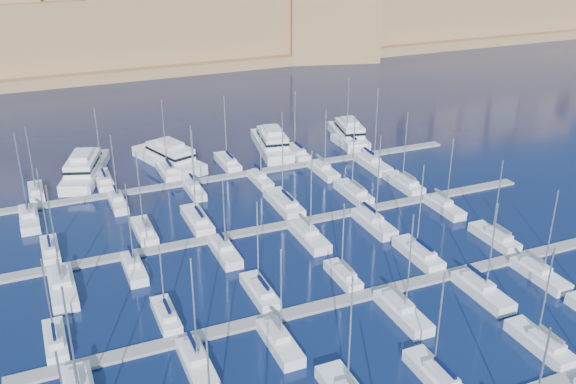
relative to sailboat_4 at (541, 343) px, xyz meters
name	(u,v)px	position (x,y,z in m)	size (l,w,h in m)	color
ground	(322,254)	(-12.80, 28.72, -0.73)	(600.00, 600.00, 0.00)	black
pontoon_mid_near	(364,296)	(-12.80, 16.72, -0.53)	(84.00, 2.00, 0.40)	slate
pontoon_mid_far	(294,223)	(-12.80, 38.72, -0.53)	(84.00, 2.00, 0.40)	slate
pontoon_far	(246,174)	(-12.80, 60.72, -0.53)	(84.00, 2.00, 0.40)	slate
sailboat_3	(436,376)	(-13.77, -0.06, 0.00)	(2.59, 8.65, 13.10)	silver
sailboat_4	(541,343)	(0.00, 0.00, 0.00)	(2.63, 8.78, 12.77)	silver
sailboat_12	(55,341)	(-49.17, 21.42, -0.02)	(2.28, 7.60, 11.19)	silver
sailboat_13	(166,316)	(-36.76, 21.37, -0.03)	(2.25, 7.50, 10.27)	silver
sailboat_14	(260,292)	(-24.74, 21.84, 0.00)	(2.54, 8.46, 13.15)	silver
sailboat_15	(343,276)	(-13.36, 21.27, -0.02)	(2.18, 7.28, 11.15)	silver
sailboat_16	(419,254)	(-1.09, 22.26, 0.02)	(2.79, 9.30, 14.09)	silver
sailboat_17	(495,237)	(11.89, 22.02, 0.00)	(2.64, 8.81, 12.84)	silver
sailboat_19	(197,363)	(-35.81, 11.53, 0.01)	(2.58, 8.60, 13.99)	silver
sailboat_20	(280,342)	(-26.35, 11.58, 0.00)	(2.55, 8.50, 12.91)	silver
sailboat_21	(402,311)	(-10.72, 11.20, 0.02)	(2.79, 9.29, 14.11)	silver
sailboat_22	(482,291)	(0.93, 11.14, 0.01)	(2.82, 9.40, 13.35)	silver
sailboat_23	(540,274)	(10.45, 11.43, 0.00)	(2.64, 8.81, 13.28)	silver
sailboat_24	(50,250)	(-48.05, 43.45, 0.00)	(2.30, 7.66, 13.16)	silver
sailboat_25	(144,231)	(-34.75, 43.95, 0.01)	(2.60, 8.67, 13.43)	silver
sailboat_26	(197,220)	(-26.49, 44.48, 0.04)	(2.92, 9.74, 16.10)	silver
sailboat_27	(284,203)	(-11.84, 44.89, 0.05)	(3.17, 10.58, 16.29)	silver
sailboat_28	(353,193)	(0.64, 44.36, 0.02)	(2.85, 9.51, 14.33)	silver
sailboat_29	(404,184)	(10.65, 44.29, 0.01)	(2.81, 9.37, 13.76)	silver
sailboat_30	(62,287)	(-47.41, 32.68, 0.04)	(3.10, 10.34, 15.33)	silver
sailboat_31	(134,268)	(-38.19, 33.85, 0.00)	(2.38, 7.94, 13.37)	silver
sailboat_32	(225,251)	(-25.63, 33.53, -0.01)	(2.58, 8.61, 12.22)	silver
sailboat_33	(309,236)	(-12.89, 33.06, 0.02)	(2.87, 9.56, 14.41)	silver
sailboat_34	(373,223)	(-2.00, 33.07, 0.03)	(2.86, 9.54, 15.22)	silver
sailboat_35	(444,207)	(11.38, 33.68, 0.00)	(2.49, 8.30, 12.68)	silver
sailboat_36	(36,192)	(-48.65, 65.57, -0.01)	(2.37, 7.89, 12.43)	silver
sailboat_37	(104,181)	(-37.41, 66.21, 0.01)	(2.76, 9.21, 14.03)	silver
sailboat_38	(168,171)	(-25.91, 66.35, 0.02)	(2.85, 9.50, 14.26)	silver
sailboat_39	(228,162)	(-14.49, 66.17, 0.01)	(2.74, 9.13, 13.75)	silver
sailboat_40	(296,153)	(-0.47, 65.96, 0.00)	(2.61, 8.69, 13.27)	silver
sailboat_41	(348,144)	(11.42, 66.58, 0.03)	(2.98, 9.95, 14.51)	silver
sailboat_42	(29,218)	(-50.25, 55.26, 0.02)	(2.75, 9.15, 15.16)	silver
sailboat_43	(118,202)	(-36.64, 55.99, -0.01)	(2.30, 7.66, 12.74)	silver
sailboat_44	(194,190)	(-23.75, 56.04, -0.02)	(2.27, 7.56, 11.80)	silver
sailboat_45	(260,179)	(-11.79, 55.99, -0.03)	(2.30, 7.68, 10.92)	silver
sailboat_46	(323,170)	(0.44, 55.51, 0.00)	(2.59, 8.64, 12.65)	silver
sailboat_47	(372,164)	(10.33, 54.86, 0.03)	(2.99, 9.97, 15.59)	silver
motor_yacht_a	(84,168)	(-39.98, 70.95, 1.00)	(10.97, 18.91, 5.25)	silver
motor_yacht_b	(169,157)	(-24.47, 70.89, 1.00)	(10.96, 18.79, 5.25)	silver
motor_yacht_c	(272,143)	(-3.67, 70.68, 1.00)	(8.10, 18.23, 5.25)	silver
motor_yacht_d	(349,133)	(13.28, 69.84, 1.00)	(7.85, 16.49, 5.25)	silver
fortified_city	(121,6)	(-12.99, 183.98, 14.01)	(460.00, 108.95, 59.52)	brown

